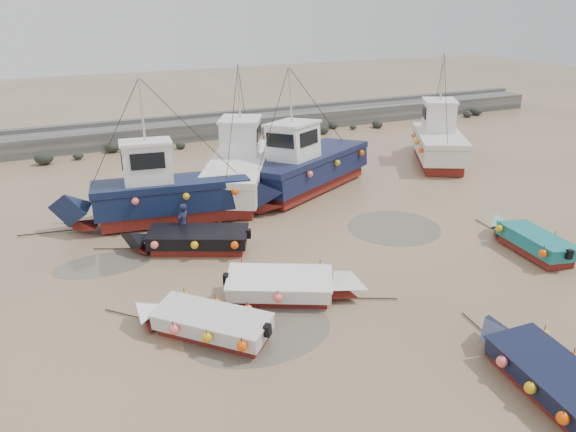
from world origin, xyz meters
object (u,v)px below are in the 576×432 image
(cabin_boat_0, at_px, (157,193))
(cabin_boat_1, at_px, (240,166))
(dinghy_5, at_px, (291,283))
(cabin_boat_3, at_px, (438,139))
(dinghy_0, at_px, (202,318))
(dinghy_4, at_px, (189,237))
(cabin_boat_2, at_px, (301,167))
(person, at_px, (185,243))
(dinghy_1, at_px, (544,366))
(dinghy_2, at_px, (529,238))

(cabin_boat_0, distance_m, cabin_boat_1, 5.43)
(cabin_boat_0, bearing_deg, dinghy_5, -155.81)
(dinghy_5, xyz_separation_m, cabin_boat_3, (14.86, 11.30, 0.83))
(dinghy_0, xyz_separation_m, cabin_boat_1, (5.54, 11.94, 0.76))
(cabin_boat_0, bearing_deg, cabin_boat_3, -73.03)
(dinghy_5, bearing_deg, dinghy_0, -48.29)
(dinghy_4, relative_size, cabin_boat_0, 0.60)
(cabin_boat_2, height_order, person, cabin_boat_2)
(dinghy_1, height_order, dinghy_5, same)
(dinghy_1, bearing_deg, cabin_boat_2, 94.39)
(cabin_boat_3, height_order, person, cabin_boat_3)
(dinghy_1, height_order, cabin_boat_2, cabin_boat_2)
(dinghy_5, height_order, cabin_boat_3, cabin_boat_3)
(dinghy_0, xyz_separation_m, cabin_boat_0, (0.76, 9.36, 0.80))
(dinghy_2, relative_size, dinghy_4, 0.92)
(dinghy_0, height_order, cabin_boat_2, cabin_boat_2)
(dinghy_5, distance_m, cabin_boat_2, 10.72)
(dinghy_4, relative_size, cabin_boat_3, 0.70)
(cabin_boat_1, bearing_deg, cabin_boat_2, -2.51)
(dinghy_2, relative_size, person, 3.19)
(cabin_boat_0, xyz_separation_m, person, (0.44, -2.65, -1.35))
(person, bearing_deg, dinghy_0, 43.96)
(cabin_boat_1, bearing_deg, cabin_boat_0, -123.49)
(dinghy_2, height_order, cabin_boat_0, cabin_boat_0)
(dinghy_0, height_order, dinghy_2, same)
(dinghy_2, bearing_deg, dinghy_0, -172.24)
(dinghy_4, distance_m, cabin_boat_0, 3.56)
(cabin_boat_0, bearing_deg, dinghy_1, -148.97)
(dinghy_0, bearing_deg, cabin_boat_0, 41.84)
(cabin_boat_3, distance_m, person, 17.84)
(dinghy_5, relative_size, cabin_boat_2, 0.53)
(cabin_boat_0, xyz_separation_m, cabin_boat_2, (7.44, 1.01, -0.04))
(dinghy_1, height_order, cabin_boat_1, cabin_boat_1)
(dinghy_0, height_order, cabin_boat_3, cabin_boat_3)
(cabin_boat_0, distance_m, cabin_boat_2, 7.50)
(cabin_boat_2, bearing_deg, dinghy_4, 94.18)
(dinghy_1, bearing_deg, dinghy_2, 53.58)
(dinghy_0, distance_m, cabin_boat_0, 9.42)
(dinghy_5, distance_m, cabin_boat_3, 18.69)
(dinghy_1, xyz_separation_m, dinghy_4, (-6.08, 11.74, -0.01))
(cabin_boat_0, height_order, cabin_boat_3, same)
(cabin_boat_1, xyz_separation_m, cabin_boat_2, (2.65, -1.57, 0.00))
(dinghy_1, distance_m, dinghy_4, 13.22)
(dinghy_4, height_order, cabin_boat_3, cabin_boat_3)
(dinghy_1, relative_size, dinghy_4, 0.98)
(dinghy_0, distance_m, dinghy_2, 13.28)
(dinghy_0, height_order, dinghy_4, same)
(dinghy_4, distance_m, cabin_boat_2, 8.32)
(dinghy_0, bearing_deg, dinghy_5, -28.53)
(dinghy_1, xyz_separation_m, person, (-6.08, 12.52, -0.55))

